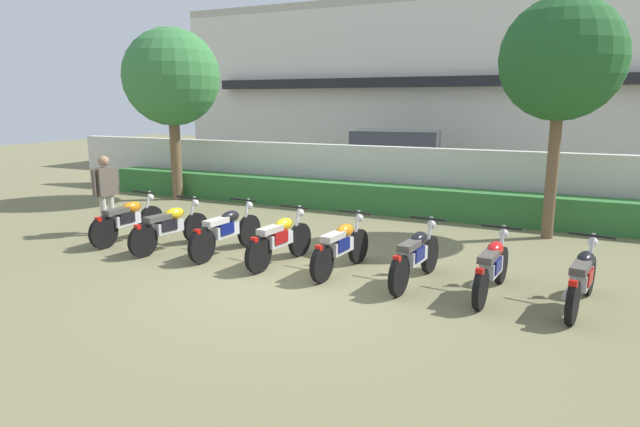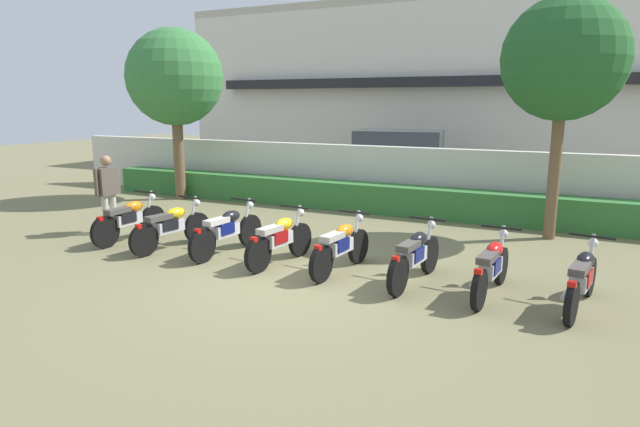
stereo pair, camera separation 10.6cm
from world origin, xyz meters
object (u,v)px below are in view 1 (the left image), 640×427
object	(u,v)px
motorcycle_in_row_1	(170,227)
motorcycle_in_row_3	(280,239)
tree_near_inspector	(172,78)
motorcycle_in_row_6	(492,266)
motorcycle_in_row_0	(128,220)
tree_far_side	(562,60)
motorcycle_in_row_4	(341,246)
parked_car	(400,160)
motorcycle_in_row_7	(582,278)
motorcycle_in_row_5	(415,255)
inspector_person	(106,188)
motorcycle_in_row_2	(226,230)

from	to	relation	value
motorcycle_in_row_1	motorcycle_in_row_3	world-z (taller)	motorcycle_in_row_3
tree_near_inspector	motorcycle_in_row_6	distance (m)	10.86
tree_near_inspector	motorcycle_in_row_0	world-z (taller)	tree_near_inspector
motorcycle_in_row_0	motorcycle_in_row_1	world-z (taller)	motorcycle_in_row_0
tree_far_side	motorcycle_in_row_4	distance (m)	5.87
parked_car	motorcycle_in_row_7	size ratio (longest dim) A/B	2.50
tree_far_side	parked_car	bearing A→B (deg)	133.65
motorcycle_in_row_0	motorcycle_in_row_3	xyz separation A→B (m)	(3.53, -0.04, -0.01)
motorcycle_in_row_0	motorcycle_in_row_7	size ratio (longest dim) A/B	0.98
parked_car	motorcycle_in_row_0	distance (m)	9.40
motorcycle_in_row_5	inspector_person	distance (m)	6.88
parked_car	tree_near_inspector	world-z (taller)	tree_near_inspector
motorcycle_in_row_5	motorcycle_in_row_7	world-z (taller)	motorcycle_in_row_5
parked_car	inspector_person	bearing A→B (deg)	-122.60
tree_far_side	motorcycle_in_row_1	size ratio (longest dim) A/B	2.56
motorcycle_in_row_7	motorcycle_in_row_6	bearing A→B (deg)	98.58
parked_car	motorcycle_in_row_0	size ratio (longest dim) A/B	2.55
motorcycle_in_row_3	inspector_person	distance (m)	4.49
motorcycle_in_row_3	motorcycle_in_row_5	size ratio (longest dim) A/B	0.95
motorcycle_in_row_6	motorcycle_in_row_7	bearing A→B (deg)	-85.45
motorcycle_in_row_0	motorcycle_in_row_6	distance (m)	7.09
tree_far_side	inspector_person	distance (m)	9.64
tree_near_inspector	inspector_person	world-z (taller)	tree_near_inspector
parked_car	motorcycle_in_row_2	xyz separation A→B (m)	(-0.59, -8.84, -0.48)
parked_car	motorcycle_in_row_6	distance (m)	9.94
motorcycle_in_row_0	motorcycle_in_row_6	bearing A→B (deg)	-86.87
motorcycle_in_row_4	inspector_person	distance (m)	5.62
motorcycle_in_row_7	motorcycle_in_row_0	bearing A→B (deg)	98.27
inspector_person	motorcycle_in_row_0	bearing A→B (deg)	-21.02
parked_car	tree_far_side	xyz separation A→B (m)	(4.72, -4.95, 2.64)
motorcycle_in_row_2	motorcycle_in_row_3	size ratio (longest dim) A/B	1.09
motorcycle_in_row_1	motorcycle_in_row_6	world-z (taller)	motorcycle_in_row_1
motorcycle_in_row_2	motorcycle_in_row_5	distance (m)	3.61
motorcycle_in_row_4	motorcycle_in_row_6	size ratio (longest dim) A/B	0.99
motorcycle_in_row_4	motorcycle_in_row_6	distance (m)	2.42
motorcycle_in_row_2	motorcycle_in_row_4	distance (m)	2.34
motorcycle_in_row_2	motorcycle_in_row_3	bearing A→B (deg)	-90.61
motorcycle_in_row_6	motorcycle_in_row_7	size ratio (longest dim) A/B	0.99
parked_car	motorcycle_in_row_5	bearing A→B (deg)	-79.92
motorcycle_in_row_5	parked_car	bearing A→B (deg)	24.30
parked_car	motorcycle_in_row_6	world-z (taller)	parked_car
motorcycle_in_row_5	tree_far_side	bearing A→B (deg)	-17.30
parked_car	motorcycle_in_row_2	distance (m)	8.88
motorcycle_in_row_6	inspector_person	bearing A→B (deg)	91.77
motorcycle_in_row_0	motorcycle_in_row_5	bearing A→B (deg)	-86.52
tree_far_side	motorcycle_in_row_6	distance (m)	5.17
motorcycle_in_row_3	motorcycle_in_row_4	bearing A→B (deg)	-81.14
parked_car	motorcycle_in_row_7	world-z (taller)	parked_car
motorcycle_in_row_0	motorcycle_in_row_3	size ratio (longest dim) A/B	1.02
parked_car	motorcycle_in_row_4	distance (m)	9.11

